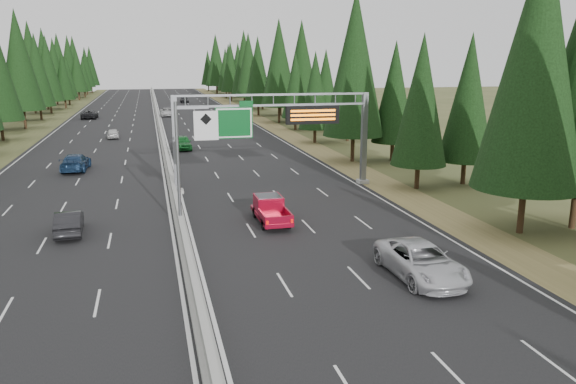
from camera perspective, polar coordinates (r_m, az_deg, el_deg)
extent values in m
cube|color=black|center=(90.43, -12.87, 6.25)|extent=(32.00, 260.00, 0.08)
cube|color=olive|center=(92.47, -1.71, 6.71)|extent=(3.60, 260.00, 0.06)
cube|color=#3A4520|center=(91.86, -24.08, 5.53)|extent=(3.60, 260.00, 0.06)
cube|color=gray|center=(90.41, -12.88, 6.37)|extent=(0.70, 260.00, 0.30)
cube|color=gray|center=(90.36, -12.89, 6.62)|extent=(0.30, 260.00, 0.60)
cube|color=slate|center=(45.32, -11.34, 4.71)|extent=(0.45, 0.45, 7.80)
cube|color=gray|center=(46.01, -11.13, 0.08)|extent=(0.90, 0.90, 0.30)
cube|color=slate|center=(48.65, 7.72, 5.41)|extent=(0.45, 0.45, 7.80)
cube|color=gray|center=(49.29, 7.59, 1.09)|extent=(0.90, 0.90, 0.30)
cube|color=slate|center=(45.96, -1.50, 9.86)|extent=(15.85, 0.35, 0.16)
cube|color=slate|center=(46.02, -1.50, 8.82)|extent=(15.85, 0.35, 0.16)
cube|color=#054C19|center=(45.30, -5.50, 7.00)|extent=(3.00, 0.10, 2.50)
cube|color=silver|center=(45.24, -5.48, 7.00)|extent=(2.85, 0.02, 2.35)
cube|color=#054C19|center=(45.32, -4.27, 8.93)|extent=(1.10, 0.10, 0.45)
cube|color=black|center=(46.60, 2.50, 7.84)|extent=(4.50, 0.40, 1.50)
cube|color=orange|center=(46.35, 2.58, 8.25)|extent=(3.80, 0.02, 0.18)
cube|color=orange|center=(46.39, 2.58, 7.81)|extent=(3.80, 0.02, 0.18)
cube|color=orange|center=(46.42, 2.57, 7.38)|extent=(3.80, 0.02, 0.18)
cylinder|color=slate|center=(35.43, -11.11, 2.55)|extent=(0.20, 0.20, 8.00)
cube|color=gray|center=(36.34, -10.84, -3.50)|extent=(0.50, 0.50, 0.20)
cube|color=slate|center=(35.02, -9.72, 8.44)|extent=(2.00, 0.15, 0.15)
cube|color=silver|center=(35.07, -8.32, 6.69)|extent=(1.50, 0.06, 1.80)
cylinder|color=black|center=(37.61, 22.64, -1.74)|extent=(0.40, 0.40, 2.89)
cone|color=black|center=(36.51, 23.91, 12.09)|extent=(6.49, 6.49, 15.15)
cylinder|color=black|center=(40.06, 27.06, -1.29)|extent=(0.40, 0.40, 2.90)
cylinder|color=black|center=(48.14, 12.98, 1.53)|extent=(0.40, 0.40, 2.03)
cone|color=black|center=(47.31, 13.38, 9.09)|extent=(4.58, 4.58, 10.68)
cylinder|color=black|center=(51.02, 17.38, 1.92)|extent=(0.40, 0.40, 2.05)
cone|color=black|center=(50.23, 17.89, 9.12)|extent=(4.62, 4.62, 10.78)
cylinder|color=black|center=(59.80, 6.58, 4.40)|extent=(0.40, 0.40, 2.82)
cone|color=black|center=(59.11, 6.80, 12.85)|extent=(6.34, 6.34, 14.78)
cylinder|color=black|center=(61.15, 10.52, 4.07)|extent=(0.40, 0.40, 2.01)
cone|color=black|center=(60.50, 10.77, 9.96)|extent=(4.53, 4.53, 10.57)
cylinder|color=black|center=(73.29, 2.74, 5.71)|extent=(0.40, 0.40, 1.88)
cone|color=black|center=(72.76, 2.79, 10.29)|extent=(4.22, 4.22, 9.85)
cylinder|color=black|center=(75.75, 6.06, 6.14)|extent=(0.40, 0.40, 2.52)
cone|color=black|center=(75.20, 6.21, 12.10)|extent=(5.66, 5.66, 13.21)
cylinder|color=black|center=(87.64, 0.75, 6.96)|extent=(0.40, 0.40, 1.89)
cone|color=black|center=(87.19, 0.76, 10.82)|extent=(4.25, 4.25, 9.92)
cylinder|color=black|center=(87.64, 3.78, 6.96)|extent=(0.40, 0.40, 1.96)
cone|color=black|center=(87.19, 3.84, 10.96)|extent=(4.41, 4.41, 10.29)
cylinder|color=black|center=(97.75, -0.91, 7.87)|extent=(0.40, 0.40, 2.79)
cone|color=black|center=(97.33, -0.93, 12.98)|extent=(6.27, 6.27, 14.63)
cylinder|color=black|center=(101.33, 1.36, 8.06)|extent=(0.40, 0.40, 2.79)
cone|color=black|center=(100.92, 1.38, 13.00)|extent=(6.28, 6.28, 14.66)
cylinder|color=black|center=(110.40, -3.02, 8.37)|extent=(0.40, 0.40, 2.41)
cone|color=black|center=(110.03, -3.07, 12.28)|extent=(5.42, 5.42, 12.65)
cylinder|color=black|center=(111.20, -0.77, 8.46)|extent=(0.40, 0.40, 2.56)
cone|color=black|center=(110.82, -0.78, 12.59)|extent=(5.77, 5.77, 13.46)
cylinder|color=black|center=(126.40, -3.97, 9.02)|extent=(0.40, 0.40, 2.64)
cone|color=black|center=(126.07, -4.03, 12.76)|extent=(5.93, 5.93, 13.85)
cylinder|color=black|center=(125.60, -2.59, 8.81)|extent=(0.40, 0.40, 1.76)
cone|color=black|center=(125.30, -2.61, 11.32)|extent=(3.97, 3.97, 9.25)
cylinder|color=black|center=(136.29, -4.42, 9.35)|extent=(0.40, 0.40, 2.80)
cone|color=black|center=(135.99, -4.48, 13.04)|extent=(6.31, 6.31, 14.73)
cylinder|color=black|center=(140.27, -3.25, 9.28)|extent=(0.40, 0.40, 1.87)
cone|color=black|center=(140.00, -3.28, 11.67)|extent=(4.20, 4.20, 9.80)
cylinder|color=black|center=(151.42, -5.78, 9.64)|extent=(0.40, 0.40, 2.45)
cone|color=black|center=(151.15, -5.85, 12.54)|extent=(5.52, 5.52, 12.88)
cylinder|color=black|center=(151.56, -4.48, 9.73)|extent=(0.40, 0.40, 2.78)
cone|color=black|center=(151.29, -4.54, 13.02)|extent=(6.26, 6.26, 14.60)
cylinder|color=black|center=(163.90, -6.30, 9.86)|extent=(0.40, 0.40, 2.24)
cone|color=black|center=(163.65, -6.36, 12.31)|extent=(5.05, 5.05, 11.78)
cylinder|color=black|center=(165.70, -5.03, 9.96)|extent=(0.40, 0.40, 2.49)
cone|color=black|center=(165.45, -5.09, 12.65)|extent=(5.60, 5.60, 13.07)
cylinder|color=black|center=(176.57, -7.25, 10.18)|extent=(0.40, 0.40, 2.95)
cone|color=black|center=(176.34, -7.34, 13.17)|extent=(6.63, 6.63, 15.47)
cylinder|color=black|center=(178.67, -6.00, 10.17)|extent=(0.40, 0.40, 2.49)
cone|color=black|center=(178.44, -6.06, 12.67)|extent=(5.60, 5.60, 13.07)
cylinder|color=black|center=(188.32, -7.20, 10.34)|extent=(0.40, 0.40, 2.76)
cone|color=black|center=(188.10, -7.28, 12.96)|extent=(6.21, 6.21, 14.49)
cylinder|color=black|center=(188.61, -6.01, 10.32)|extent=(0.40, 0.40, 2.41)
cone|color=black|center=(188.39, -6.07, 12.60)|extent=(5.42, 5.42, 12.64)
cylinder|color=black|center=(201.11, -8.07, 10.41)|extent=(0.40, 0.40, 2.25)
cone|color=black|center=(200.91, -8.14, 12.41)|extent=(5.05, 5.05, 11.79)
cylinder|color=black|center=(204.21, -6.94, 10.46)|extent=(0.40, 0.40, 2.09)
cone|color=black|center=(204.01, -6.99, 12.30)|extent=(4.71, 4.71, 10.99)
cylinder|color=black|center=(84.73, -27.05, 5.58)|extent=(0.40, 0.40, 2.69)
cylinder|color=black|center=(98.22, -25.17, 6.70)|extent=(0.40, 0.40, 2.92)
cone|color=black|center=(97.80, -25.70, 12.01)|extent=(6.58, 6.58, 15.35)
cylinder|color=black|center=(111.88, -23.80, 7.35)|extent=(0.40, 0.40, 2.45)
cone|color=black|center=(111.51, -24.17, 11.26)|extent=(5.51, 5.51, 12.86)
cylinder|color=black|center=(111.64, -25.78, 7.00)|extent=(0.40, 0.40, 1.86)
cone|color=black|center=(111.29, -26.08, 9.96)|extent=(4.18, 4.18, 9.74)
cylinder|color=black|center=(124.96, -22.94, 7.94)|extent=(0.40, 0.40, 2.49)
cone|color=black|center=(124.63, -23.26, 11.49)|extent=(5.60, 5.60, 13.06)
cylinder|color=black|center=(126.21, -24.31, 7.96)|extent=(0.40, 0.40, 2.93)
cone|color=black|center=(125.88, -24.71, 12.09)|extent=(6.58, 6.58, 15.36)
cylinder|color=black|center=(136.05, -21.66, 8.30)|extent=(0.40, 0.40, 2.03)
cone|color=black|center=(135.75, -21.89, 10.96)|extent=(4.56, 4.56, 10.65)
cylinder|color=black|center=(135.89, -23.21, 8.32)|extent=(0.40, 0.40, 2.79)
cone|color=black|center=(135.59, -23.55, 11.99)|extent=(6.28, 6.28, 14.66)
cylinder|color=black|center=(148.51, -21.31, 8.64)|extent=(0.40, 0.40, 1.88)
cone|color=black|center=(148.25, -21.51, 10.89)|extent=(4.23, 4.23, 9.87)
cylinder|color=black|center=(149.76, -22.39, 8.71)|extent=(0.40, 0.40, 2.55)
cone|color=black|center=(149.48, -22.66, 11.74)|extent=(5.73, 5.73, 13.38)
cylinder|color=black|center=(164.66, -20.45, 9.14)|extent=(0.40, 0.40, 2.27)
cone|color=black|center=(164.41, -20.65, 11.60)|extent=(5.11, 5.11, 11.92)
cylinder|color=black|center=(165.46, -22.03, 9.12)|extent=(0.40, 0.40, 2.83)
cone|color=black|center=(165.21, -22.30, 12.17)|extent=(6.37, 6.37, 14.86)
cylinder|color=black|center=(175.44, -19.92, 9.32)|extent=(0.40, 0.40, 1.89)
cone|color=black|center=(175.22, -20.08, 11.24)|extent=(4.25, 4.25, 9.93)
cylinder|color=black|center=(178.09, -21.15, 9.42)|extent=(0.40, 0.40, 2.84)
cone|color=black|center=(177.86, -21.39, 12.27)|extent=(6.39, 6.39, 14.91)
cylinder|color=black|center=(190.93, -19.72, 9.66)|extent=(0.40, 0.40, 2.36)
cone|color=black|center=(190.71, -19.89, 11.87)|extent=(5.32, 5.32, 12.41)
cylinder|color=black|center=(189.95, -20.71, 9.64)|extent=(0.40, 0.40, 2.88)
cone|color=black|center=(189.74, -20.94, 12.35)|extent=(6.48, 6.48, 15.13)
cylinder|color=black|center=(201.51, -19.29, 9.85)|extent=(0.40, 0.40, 2.43)
cone|color=black|center=(201.30, -19.46, 12.00)|extent=(5.46, 5.46, 12.75)
cylinder|color=black|center=(204.41, -20.75, 9.79)|extent=(0.40, 0.40, 2.54)
cone|color=black|center=(204.20, -20.93, 12.01)|extent=(5.72, 5.72, 13.34)
imported|color=silver|center=(28.38, 13.36, -6.85)|extent=(2.91, 6.10, 1.68)
cylinder|color=black|center=(35.27, -2.43, -3.33)|extent=(0.27, 0.73, 0.73)
cylinder|color=black|center=(35.59, 0.01, -3.17)|extent=(0.27, 0.73, 0.73)
cylinder|color=black|center=(38.11, -3.34, -2.08)|extent=(0.27, 0.73, 0.73)
cylinder|color=black|center=(38.41, -1.06, -1.94)|extent=(0.27, 0.73, 0.73)
cube|color=maroon|center=(36.84, -1.74, -2.38)|extent=(1.82, 5.10, 0.27)
cube|color=maroon|center=(37.45, -2.01, -1.12)|extent=(1.73, 2.00, 1.00)
cube|color=black|center=(37.38, -2.01, -0.71)|extent=(1.55, 1.73, 0.50)
cube|color=maroon|center=(35.30, -2.64, -2.55)|extent=(0.09, 2.19, 0.55)
cube|color=maroon|center=(35.66, 0.09, -2.37)|extent=(0.09, 2.19, 0.55)
cube|color=maroon|center=(34.44, -0.87, -2.94)|extent=(1.82, 0.09, 0.55)
imported|color=#166024|center=(68.65, -10.67, 4.96)|extent=(2.02, 4.88, 1.65)
imported|color=#5C1B0D|center=(92.81, -5.39, 7.22)|extent=(1.78, 4.96, 1.63)
imported|color=black|center=(96.68, -4.79, 7.45)|extent=(2.32, 5.37, 1.54)
imported|color=#B9B9B9|center=(111.02, -12.18, 7.94)|extent=(2.60, 5.62, 1.56)
imported|color=black|center=(146.39, -10.49, 9.24)|extent=(1.98, 4.84, 1.64)
imported|color=black|center=(37.01, -21.36, -2.87)|extent=(1.81, 4.50, 1.45)
imported|color=navy|center=(58.09, -20.77, 2.85)|extent=(2.56, 5.73, 1.63)
imported|color=silver|center=(80.99, -17.36, 5.71)|extent=(1.77, 4.03, 1.35)
imported|color=black|center=(110.18, -19.51, 7.46)|extent=(2.78, 5.80, 1.59)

